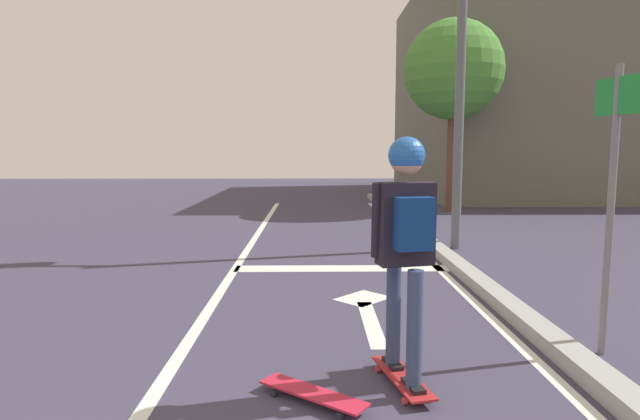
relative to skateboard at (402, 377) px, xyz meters
name	(u,v)px	position (x,y,z in m)	size (l,w,h in m)	color
lane_line_center	(224,285)	(-1.77, 2.84, -0.06)	(0.12, 20.00, 0.01)	silver
lane_line_curbside	(455,284)	(1.16, 2.84, -0.06)	(0.12, 20.00, 0.01)	silver
stop_bar	(342,268)	(-0.23, 3.76, -0.06)	(3.08, 0.40, 0.01)	silver
lane_arrow_stem	(371,323)	(-0.07, 1.39, -0.06)	(0.16, 1.40, 0.01)	silver
lane_arrow_head	(363,298)	(-0.07, 2.24, -0.06)	(0.56, 0.44, 0.01)	silver
curb_strip	(475,279)	(1.41, 2.84, 0.01)	(0.24, 24.00, 0.14)	#979E9B
skateboard	(402,377)	(0.00, 0.00, 0.00)	(0.36, 0.80, 0.08)	#AA2426
skater	(406,226)	(0.00, -0.02, 1.12)	(0.47, 0.63, 1.73)	#354469
spare_skateboard	(313,394)	(-0.65, -0.24, 0.00)	(0.76, 0.63, 0.08)	#BB2038
traffic_signal_mast	(421,20)	(1.13, 5.26, 3.77)	(3.62, 0.34, 5.83)	#586062
street_sign_post	(613,169)	(1.78, 0.57, 1.49)	(0.13, 0.44, 2.39)	slate
roadside_tree	(453,70)	(3.16, 10.75, 3.76)	(2.69, 2.69, 5.19)	brown
building_block	(596,93)	(10.27, 16.69, 3.80)	(13.90, 10.03, 7.73)	#616356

